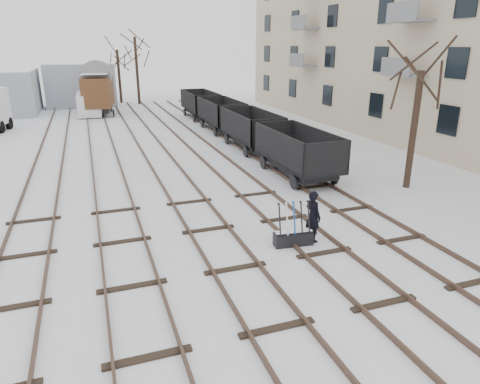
# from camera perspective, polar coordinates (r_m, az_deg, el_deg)

# --- Properties ---
(ground) EXTENTS (120.00, 120.00, 0.00)m
(ground) POSITION_cam_1_polar(r_m,az_deg,el_deg) (12.91, -0.61, -10.25)
(ground) COLOR white
(ground) RESTS_ON ground
(tracks) EXTENTS (13.90, 52.00, 0.16)m
(tracks) POSITION_cam_1_polar(r_m,az_deg,el_deg) (25.38, -10.74, 4.48)
(tracks) COLOR black
(tracks) RESTS_ON ground
(apartment_block) EXTENTS (10.12, 45.00, 16.10)m
(apartment_block) POSITION_cam_1_polar(r_m,az_deg,el_deg) (34.17, 25.84, 20.21)
(apartment_block) COLOR beige
(apartment_block) RESTS_ON ground
(shed_right) EXTENTS (7.00, 6.00, 4.50)m
(shed_right) POSITION_cam_1_polar(r_m,az_deg,el_deg) (50.82, -20.47, 13.32)
(shed_right) COLOR #98A1AC
(shed_right) RESTS_ON ground
(ground_frame) EXTENTS (1.34, 0.55, 1.49)m
(ground_frame) POSITION_cam_1_polar(r_m,az_deg,el_deg) (14.35, 7.12, -5.98)
(ground_frame) COLOR black
(ground_frame) RESTS_ON ground
(worker) EXTENTS (0.58, 0.74, 1.77)m
(worker) POSITION_cam_1_polar(r_m,az_deg,el_deg) (14.52, 9.70, -3.21)
(worker) COLOR black
(worker) RESTS_ON ground
(freight_wagon_a) EXTENTS (2.30, 5.75, 2.35)m
(freight_wagon_a) POSITION_cam_1_polar(r_m,az_deg,el_deg) (21.65, 7.59, 4.39)
(freight_wagon_a) COLOR black
(freight_wagon_a) RESTS_ON ground
(freight_wagon_b) EXTENTS (2.30, 5.75, 2.35)m
(freight_wagon_b) POSITION_cam_1_polar(r_m,az_deg,el_deg) (27.35, 1.50, 7.62)
(freight_wagon_b) COLOR black
(freight_wagon_b) RESTS_ON ground
(freight_wagon_c) EXTENTS (2.30, 5.75, 2.35)m
(freight_wagon_c) POSITION_cam_1_polar(r_m,az_deg,el_deg) (33.30, -2.50, 9.68)
(freight_wagon_c) COLOR black
(freight_wagon_c) RESTS_ON ground
(freight_wagon_d) EXTENTS (2.30, 5.75, 2.35)m
(freight_wagon_d) POSITION_cam_1_polar(r_m,az_deg,el_deg) (39.40, -5.31, 11.08)
(freight_wagon_d) COLOR black
(freight_wagon_d) RESTS_ON ground
(box_van_wagon) EXTENTS (3.38, 5.39, 3.86)m
(box_van_wagon) POSITION_cam_1_polar(r_m,az_deg,el_deg) (43.00, -18.40, 12.70)
(box_van_wagon) COLOR black
(box_van_wagon) RESTS_ON ground
(panel_van) EXTENTS (2.16, 4.75, 2.08)m
(panel_van) POSITION_cam_1_polar(r_m,az_deg,el_deg) (43.10, -19.47, 11.03)
(panel_van) COLOR silver
(panel_van) RESTS_ON ground
(tree_near) EXTENTS (0.30, 0.30, 5.27)m
(tree_near) POSITION_cam_1_polar(r_m,az_deg,el_deg) (20.88, 22.12, 7.51)
(tree_near) COLOR black
(tree_near) RESTS_ON ground
(tree_far_left) EXTENTS (0.30, 0.30, 5.79)m
(tree_far_left) POSITION_cam_1_polar(r_m,az_deg,el_deg) (51.51, -15.80, 14.57)
(tree_far_left) COLOR black
(tree_far_left) RESTS_ON ground
(tree_far_right) EXTENTS (0.30, 0.30, 7.13)m
(tree_far_right) POSITION_cam_1_polar(r_m,az_deg,el_deg) (49.85, -13.56, 15.40)
(tree_far_right) COLOR black
(tree_far_right) RESTS_ON ground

